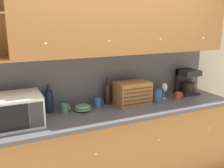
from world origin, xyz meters
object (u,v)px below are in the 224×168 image
object	(u,v)px
storage_canister	(157,95)
bread_box	(132,93)
second_wine_bottle	(49,100)
coffee_maker	(187,82)
microwave	(11,111)
mug_patterned_third	(98,102)
mug_blue_second	(65,108)
mug	(179,96)
wine_glass	(164,88)
bowl_stack_on_counter	(83,108)
wine_bottle	(107,92)

from	to	relation	value
storage_canister	bread_box	bearing A→B (deg)	172.71
second_wine_bottle	coffee_maker	size ratio (longest dim) A/B	0.94
microwave	mug_patterned_third	bearing A→B (deg)	9.60
second_wine_bottle	bread_box	distance (m)	0.96
mug_blue_second	mug	world-z (taller)	mug_blue_second
bread_box	microwave	bearing A→B (deg)	-177.02
storage_canister	coffee_maker	distance (m)	0.60
coffee_maker	second_wine_bottle	bearing A→B (deg)	178.50
mug	coffee_maker	world-z (taller)	coffee_maker
microwave	mug_patterned_third	distance (m)	0.95
coffee_maker	mug	bearing A→B (deg)	-149.19
storage_canister	mug	world-z (taller)	storage_canister
mug_blue_second	wine_glass	xyz separation A→B (m)	(1.27, -0.03, 0.09)
second_wine_bottle	storage_canister	xyz separation A→B (m)	(1.27, -0.18, -0.06)
mug_patterned_third	storage_canister	world-z (taller)	storage_canister
bowl_stack_on_counter	second_wine_bottle	bearing A→B (deg)	163.02
wine_glass	mug_patterned_third	bearing A→B (deg)	176.15
bowl_stack_on_counter	bread_box	distance (m)	0.62
bread_box	wine_glass	xyz separation A→B (m)	(0.48, 0.03, 0.00)
second_wine_bottle	bowl_stack_on_counter	xyz separation A→B (m)	(0.34, -0.10, -0.11)
mug_blue_second	bread_box	distance (m)	0.80
microwave	mug_blue_second	world-z (taller)	microwave
second_wine_bottle	wine_glass	distance (m)	1.43
microwave	mug_blue_second	xyz separation A→B (m)	(0.54, 0.13, -0.10)
bowl_stack_on_counter	storage_canister	bearing A→B (deg)	-4.62
wine_bottle	coffee_maker	bearing A→B (deg)	-2.01
mug_blue_second	bowl_stack_on_counter	bearing A→B (deg)	-8.43
wine_glass	bowl_stack_on_counter	bearing A→B (deg)	179.77
coffee_maker	mug_blue_second	bearing A→B (deg)	-179.07
mug_blue_second	storage_canister	world-z (taller)	storage_canister
mug_blue_second	mug_patterned_third	bearing A→B (deg)	3.89
bread_box	bowl_stack_on_counter	bearing A→B (deg)	176.81
mug_patterned_third	wine_glass	size ratio (longest dim) A/B	0.51
second_wine_bottle	bowl_stack_on_counter	size ratio (longest dim) A/B	1.66
mug_patterned_third	wine_bottle	xyz separation A→B (m)	(0.14, 0.04, 0.09)
second_wine_bottle	mug_patterned_third	world-z (taller)	second_wine_bottle
mug_blue_second	bowl_stack_on_counter	world-z (taller)	mug_blue_second
bowl_stack_on_counter	coffee_maker	xyz separation A→B (m)	(1.50, 0.06, 0.13)
microwave	wine_bottle	distance (m)	1.09
mug_patterned_third	coffee_maker	bearing A→B (deg)	0.04
wine_bottle	mug	distance (m)	0.93
second_wine_bottle	mug	size ratio (longest dim) A/B	3.37
microwave	second_wine_bottle	distance (m)	0.44
microwave	wine_glass	bearing A→B (deg)	3.12
bread_box	coffee_maker	bearing A→B (deg)	5.69
microwave	second_wine_bottle	world-z (taller)	second_wine_bottle
wine_bottle	wine_glass	bearing A→B (deg)	-7.71
bowl_stack_on_counter	mug	world-z (taller)	mug
mug	wine_glass	bearing A→B (deg)	147.77
mug_patterned_third	wine_glass	bearing A→B (deg)	-3.85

